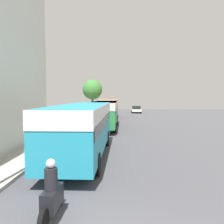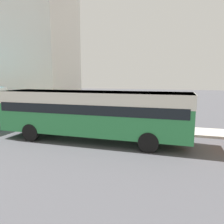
{
  "view_description": "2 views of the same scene",
  "coord_description": "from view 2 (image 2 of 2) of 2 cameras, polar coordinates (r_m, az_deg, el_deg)",
  "views": [
    {
      "loc": [
        0.34,
        -4.2,
        3.43
      ],
      "look_at": [
        -0.95,
        24.53,
        1.57
      ],
      "focal_mm": 40.0,
      "sensor_mm": 36.0,
      "label": 1
    },
    {
      "loc": [
        9.84,
        26.76,
        3.59
      ],
      "look_at": [
        -0.11,
        23.74,
        1.96
      ],
      "focal_mm": 35.0,
      "sensor_mm": 36.0,
      "label": 2
    }
  ],
  "objects": [
    {
      "name": "building_midblock",
      "position": [
        23.97,
        -21.43,
        14.46
      ],
      "size": [
        5.59,
        9.13,
        12.32
      ],
      "color": "silver",
      "rests_on": "ground_plane"
    },
    {
      "name": "bus_following",
      "position": [
        12.43,
        -5.16,
        0.84
      ],
      "size": [
        2.53,
        10.88,
        2.83
      ],
      "color": "#2D8447",
      "rests_on": "ground_plane"
    }
  ]
}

